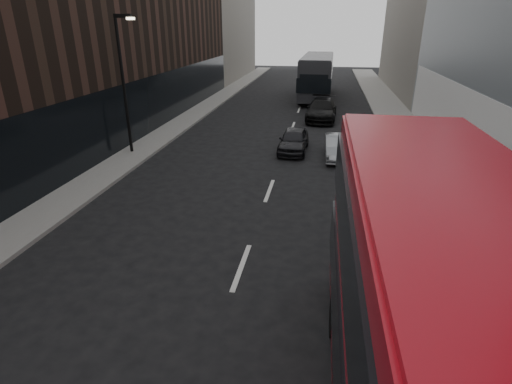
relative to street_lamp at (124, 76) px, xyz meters
The scene contains 9 objects.
sidewalk_right 17.69m from the street_lamp, 24.00° to the left, with size 3.00×80.00×0.15m, color slate.
sidewalk_left 8.12m from the street_lamp, 88.20° to the left, with size 2.00×80.00×0.15m, color slate.
building_left_mid 12.76m from the street_lamp, 105.29° to the left, with size 5.00×24.00×14.00m, color black.
building_left_far 34.24m from the street_lamp, 95.51° to the left, with size 5.00×20.00×13.00m, color slate.
street_lamp is the anchor object (origin of this frame).
grey_bus 22.55m from the street_lamp, 65.22° to the left, with size 3.08×12.31×3.95m.
car_a 9.65m from the street_lamp, 12.87° to the left, with size 1.53×3.81×1.30m, color black.
car_b 11.77m from the street_lamp, ahead, with size 1.29×3.69×1.22m, color gray.
car_c 14.97m from the street_lamp, 45.91° to the left, with size 2.13×5.25×1.52m, color black.
Camera 1 is at (2.14, -1.87, 6.68)m, focal length 28.00 mm.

